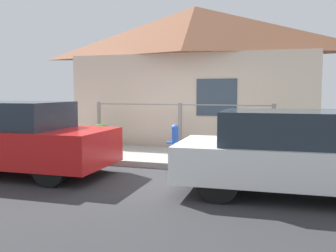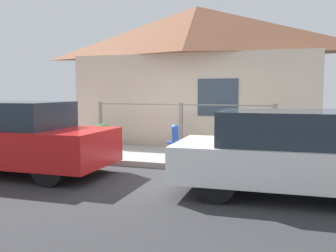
# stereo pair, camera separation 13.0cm
# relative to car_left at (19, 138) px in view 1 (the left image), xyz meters

# --- Properties ---
(ground_plane) EXTENTS (60.00, 60.00, 0.00)m
(ground_plane) POSITION_rel_car_left_xyz_m (2.40, 1.29, -0.72)
(ground_plane) COLOR #2D2D30
(sidewalk) EXTENTS (24.00, 2.22, 0.13)m
(sidewalk) POSITION_rel_car_left_xyz_m (2.40, 2.40, -0.66)
(sidewalk) COLOR gray
(sidewalk) RESTS_ON ground_plane
(house) EXTENTS (7.43, 2.23, 4.19)m
(house) POSITION_rel_car_left_xyz_m (2.40, 4.88, 2.54)
(house) COLOR beige
(house) RESTS_ON ground_plane
(fence) EXTENTS (4.90, 0.10, 1.22)m
(fence) POSITION_rel_car_left_xyz_m (2.40, 3.36, 0.08)
(fence) COLOR gray
(fence) RESTS_ON sidewalk
(car_left) EXTENTS (3.69, 1.73, 1.45)m
(car_left) POSITION_rel_car_left_xyz_m (0.00, 0.00, 0.00)
(car_left) COLOR red
(car_left) RESTS_ON ground_plane
(car_right) EXTENTS (3.95, 1.78, 1.35)m
(car_right) POSITION_rel_car_left_xyz_m (5.27, -0.00, -0.04)
(car_right) COLOR white
(car_right) RESTS_ON ground_plane
(fire_hydrant) EXTENTS (0.37, 0.17, 0.79)m
(fire_hydrant) POSITION_rel_car_left_xyz_m (2.72, 1.79, -0.18)
(fire_hydrant) COLOR blue
(fire_hydrant) RESTS_ON sidewalk
(potted_plant_near_hydrant) EXTENTS (0.32, 0.32, 0.44)m
(potted_plant_near_hydrant) POSITION_rel_car_left_xyz_m (2.92, 2.74, -0.36)
(potted_plant_near_hydrant) COLOR brown
(potted_plant_near_hydrant) RESTS_ON sidewalk
(potted_plant_by_fence) EXTENTS (0.56, 0.56, 0.65)m
(potted_plant_by_fence) POSITION_rel_car_left_xyz_m (0.27, 2.94, -0.24)
(potted_plant_by_fence) COLOR #9E5638
(potted_plant_by_fence) RESTS_ON sidewalk
(potted_plant_corner) EXTENTS (0.57, 0.57, 0.69)m
(potted_plant_corner) POSITION_rel_car_left_xyz_m (5.11, 2.55, -0.22)
(potted_plant_corner) COLOR brown
(potted_plant_corner) RESTS_ON sidewalk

